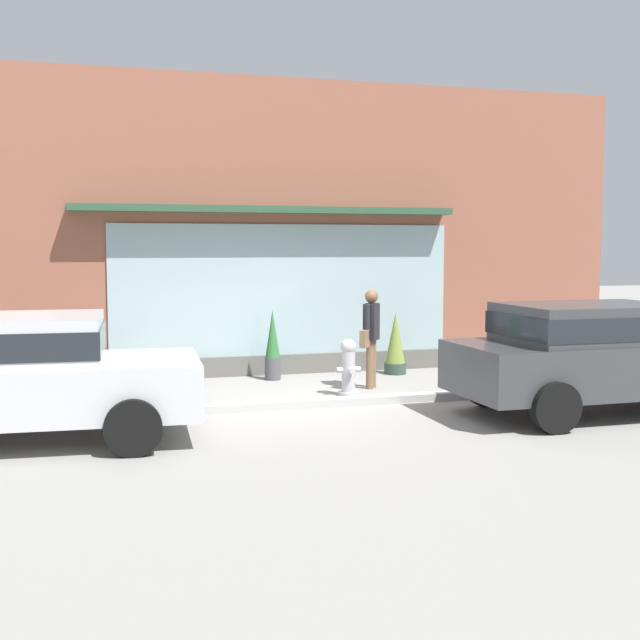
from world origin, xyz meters
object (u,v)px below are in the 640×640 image
fire_hydrant (348,367)px  potted_plant_window_right (395,344)px  potted_plant_low_front (46,354)px  potted_plant_window_left (273,347)px  parked_car_silver (12,371)px  pedestrian_with_handbag (371,332)px  parked_car_dark_gray (597,351)px

fire_hydrant → potted_plant_window_right: potted_plant_window_right is taller
fire_hydrant → potted_plant_window_right: (1.51, 1.84, 0.09)m
potted_plant_low_front → potted_plant_window_left: size_ratio=0.95×
fire_hydrant → parked_car_silver: 5.15m
fire_hydrant → potted_plant_low_front: size_ratio=0.76×
fire_hydrant → pedestrian_with_handbag: pedestrian_with_handbag is taller
potted_plant_window_left → potted_plant_window_right: size_ratio=1.08×
parked_car_dark_gray → potted_plant_window_left: size_ratio=3.36×
fire_hydrant → pedestrian_with_handbag: size_ratio=0.55×
pedestrian_with_handbag → potted_plant_window_left: size_ratio=1.32×
pedestrian_with_handbag → potted_plant_low_front: 5.40m
fire_hydrant → pedestrian_with_handbag: (0.56, 0.52, 0.48)m
parked_car_silver → potted_plant_low_front: size_ratio=3.66×
pedestrian_with_handbag → fire_hydrant: bearing=-9.6°
potted_plant_window_right → parked_car_dark_gray: bearing=-72.0°
fire_hydrant → potted_plant_window_left: size_ratio=0.73×
potted_plant_window_left → potted_plant_low_front: bearing=175.4°
parked_car_dark_gray → potted_plant_window_left: (-3.66, 4.14, -0.30)m
parked_car_dark_gray → potted_plant_window_right: bearing=108.0°
potted_plant_window_left → potted_plant_window_right: potted_plant_window_left is taller
parked_car_silver → potted_plant_window_right: parked_car_silver is taller
parked_car_dark_gray → parked_car_silver: (-7.66, 0.47, -0.01)m
potted_plant_window_left → potted_plant_window_right: 2.31m
potted_plant_low_front → potted_plant_window_right: potted_plant_low_front is taller
parked_car_dark_gray → parked_car_silver: bearing=176.4°
potted_plant_low_front → potted_plant_window_left: 3.80m
fire_hydrant → potted_plant_window_right: 2.39m
potted_plant_low_front → potted_plant_window_left: (3.78, -0.31, 0.02)m
parked_car_silver → potted_plant_low_front: (0.22, 3.98, -0.31)m
fire_hydrant → potted_plant_window_left: potted_plant_window_left is taller
pedestrian_with_handbag → parked_car_silver: pedestrian_with_handbag is taller
parked_car_dark_gray → potted_plant_low_front: size_ratio=3.53×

